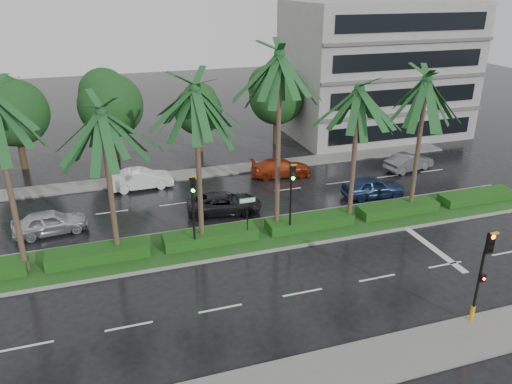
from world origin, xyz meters
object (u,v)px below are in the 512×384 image
object	(u,v)px
car_silver	(50,222)
car_blue	(373,187)
car_white	(141,179)
car_red	(281,168)
car_grey	(409,162)
signal_median_left	(193,202)
car_darkgrey	(224,203)
street_sign	(247,208)
signal_near	(482,273)

from	to	relation	value
car_silver	car_blue	world-z (taller)	car_blue
car_white	car_red	distance (m)	10.25
car_blue	car_grey	xyz separation A→B (m)	(5.32, 3.71, -0.04)
car_silver	car_white	xyz separation A→B (m)	(5.78, 5.29, 0.01)
car_silver	car_red	world-z (taller)	car_silver
car_blue	signal_median_left	bearing A→B (deg)	110.55
car_white	car_darkgrey	distance (m)	7.29
car_darkgrey	car_red	distance (m)	7.57
street_sign	signal_median_left	bearing A→B (deg)	-176.53
street_sign	car_blue	size ratio (longest dim) A/B	0.62
street_sign	car_silver	xyz separation A→B (m)	(-10.50, 4.67, -1.42)
signal_median_left	car_blue	size ratio (longest dim) A/B	1.03
signal_median_left	car_grey	world-z (taller)	signal_median_left
signal_near	street_sign	world-z (taller)	signal_near
car_white	car_blue	xyz separation A→B (m)	(14.72, -6.44, 0.01)
signal_near	car_red	world-z (taller)	signal_near
street_sign	car_blue	xyz separation A→B (m)	(10.00, 3.52, -1.41)
signal_median_left	car_darkgrey	distance (m)	5.71
street_sign	car_red	world-z (taller)	street_sign
car_blue	car_white	bearing A→B (deg)	71.03
car_darkgrey	car_blue	distance (m)	10.25
signal_near	signal_median_left	size ratio (longest dim) A/B	1.00
car_grey	car_silver	bearing A→B (deg)	82.75
car_silver	street_sign	bearing A→B (deg)	-120.35
car_darkgrey	car_silver	bearing A→B (deg)	97.53
signal_near	signal_median_left	bearing A→B (deg)	135.91
signal_median_left	car_grey	bearing A→B (deg)	22.02
street_sign	car_red	bearing A→B (deg)	59.06
signal_median_left	car_grey	distance (m)	19.89
car_silver	car_grey	bearing A→B (deg)	-90.72
car_silver	car_white	bearing A→B (deg)	-53.90
car_silver	car_red	distance (m)	16.62
car_grey	car_red	bearing A→B (deg)	65.87
car_silver	car_grey	distance (m)	25.94
car_white	street_sign	bearing A→B (deg)	-156.33
car_red	car_blue	bearing A→B (deg)	-134.53
car_blue	car_grey	world-z (taller)	car_blue
car_red	car_blue	world-z (taller)	car_blue
car_white	car_darkgrey	xyz separation A→B (m)	(4.50, -5.74, -0.06)
car_darkgrey	car_red	size ratio (longest dim) A/B	1.03
car_darkgrey	car_white	bearing A→B (deg)	48.12
car_darkgrey	street_sign	bearing A→B (deg)	-166.98
signal_near	car_white	world-z (taller)	signal_near
car_white	car_blue	distance (m)	16.07
signal_median_left	car_white	distance (m)	10.54
car_darkgrey	car_grey	world-z (taller)	car_grey
signal_near	car_blue	size ratio (longest dim) A/B	1.03
signal_median_left	car_red	size ratio (longest dim) A/B	0.96
signal_median_left	car_red	xyz separation A→B (m)	(8.50, 9.36, -2.34)
car_white	car_blue	size ratio (longest dim) A/B	1.03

